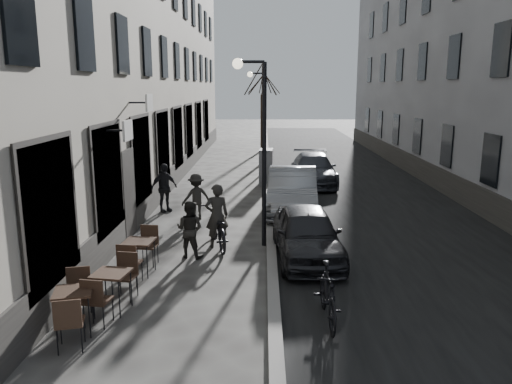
{
  "coord_description": "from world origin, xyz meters",
  "views": [
    {
      "loc": [
        -0.02,
        -7.38,
        4.38
      ],
      "look_at": [
        -0.2,
        4.74,
        1.8
      ],
      "focal_mm": 35.0,
      "sensor_mm": 36.0,
      "label": 1
    }
  ],
  "objects_px": {
    "bistro_set_a": "(74,307)",
    "car_mid": "(292,191)",
    "moped": "(328,295)",
    "streetlamp_near": "(258,133)",
    "bistro_set_c": "(139,254)",
    "pedestrian_near": "(190,229)",
    "pedestrian_mid": "(196,197)",
    "streetlamp_far": "(261,111)",
    "car_near": "(307,233)",
    "tree_far": "(263,82)",
    "bicycle": "(217,228)",
    "pedestrian_far": "(164,188)",
    "tree_near": "(262,81)",
    "car_far": "(313,169)",
    "utility_cabinet": "(266,167)",
    "bistro_set_b": "(112,288)"
  },
  "relations": [
    {
      "from": "streetlamp_near",
      "to": "tree_near",
      "type": "xyz_separation_m",
      "value": [
        0.07,
        15.0,
        1.5
      ]
    },
    {
      "from": "utility_cabinet",
      "to": "moped",
      "type": "height_order",
      "value": "utility_cabinet"
    },
    {
      "from": "car_far",
      "to": "pedestrian_mid",
      "type": "bearing_deg",
      "value": -125.2
    },
    {
      "from": "bistro_set_a",
      "to": "bistro_set_c",
      "type": "relative_size",
      "value": 1.0
    },
    {
      "from": "car_far",
      "to": "bicycle",
      "type": "bearing_deg",
      "value": -110.38
    },
    {
      "from": "pedestrian_near",
      "to": "tree_near",
      "type": "bearing_deg",
      "value": -79.22
    },
    {
      "from": "car_mid",
      "to": "moped",
      "type": "xyz_separation_m",
      "value": [
        0.2,
        -8.41,
        -0.23
      ]
    },
    {
      "from": "bistro_set_a",
      "to": "car_mid",
      "type": "relative_size",
      "value": 0.36
    },
    {
      "from": "tree_far",
      "to": "car_mid",
      "type": "distance_m",
      "value": 17.68
    },
    {
      "from": "bistro_set_a",
      "to": "car_far",
      "type": "height_order",
      "value": "car_far"
    },
    {
      "from": "bicycle",
      "to": "pedestrian_far",
      "type": "bearing_deg",
      "value": -76.2
    },
    {
      "from": "tree_far",
      "to": "bistro_set_b",
      "type": "distance_m",
      "value": 25.72
    },
    {
      "from": "bistro_set_b",
      "to": "pedestrian_mid",
      "type": "distance_m",
      "value": 7.06
    },
    {
      "from": "bistro_set_a",
      "to": "bicycle",
      "type": "distance_m",
      "value": 5.39
    },
    {
      "from": "bistro_set_c",
      "to": "pedestrian_near",
      "type": "distance_m",
      "value": 1.61
    },
    {
      "from": "bistro_set_b",
      "to": "pedestrian_far",
      "type": "distance_m",
      "value": 8.06
    },
    {
      "from": "pedestrian_near",
      "to": "pedestrian_mid",
      "type": "relative_size",
      "value": 0.98
    },
    {
      "from": "tree_near",
      "to": "pedestrian_mid",
      "type": "height_order",
      "value": "tree_near"
    },
    {
      "from": "pedestrian_far",
      "to": "moped",
      "type": "distance_m",
      "value": 9.68
    },
    {
      "from": "bistro_set_b",
      "to": "car_near",
      "type": "relative_size",
      "value": 0.42
    },
    {
      "from": "car_far",
      "to": "streetlamp_far",
      "type": "bearing_deg",
      "value": 129.79
    },
    {
      "from": "streetlamp_near",
      "to": "streetlamp_far",
      "type": "relative_size",
      "value": 1.0
    },
    {
      "from": "streetlamp_far",
      "to": "car_mid",
      "type": "distance_m",
      "value": 8.63
    },
    {
      "from": "streetlamp_near",
      "to": "car_mid",
      "type": "distance_m",
      "value": 4.62
    },
    {
      "from": "pedestrian_far",
      "to": "moped",
      "type": "xyz_separation_m",
      "value": [
        4.73,
        -8.44,
        -0.31
      ]
    },
    {
      "from": "utility_cabinet",
      "to": "car_near",
      "type": "bearing_deg",
      "value": -80.58
    },
    {
      "from": "pedestrian_far",
      "to": "car_far",
      "type": "relative_size",
      "value": 0.37
    },
    {
      "from": "tree_far",
      "to": "bistro_set_c",
      "type": "distance_m",
      "value": 23.75
    },
    {
      "from": "bistro_set_c",
      "to": "car_far",
      "type": "distance_m",
      "value": 12.37
    },
    {
      "from": "tree_near",
      "to": "pedestrian_near",
      "type": "bearing_deg",
      "value": -96.5
    },
    {
      "from": "tree_far",
      "to": "pedestrian_near",
      "type": "xyz_separation_m",
      "value": [
        -1.82,
        -22.0,
        -3.91
      ]
    },
    {
      "from": "tree_far",
      "to": "bicycle",
      "type": "distance_m",
      "value": 21.58
    },
    {
      "from": "bicycle",
      "to": "pedestrian_mid",
      "type": "relative_size",
      "value": 1.35
    },
    {
      "from": "pedestrian_near",
      "to": "car_near",
      "type": "relative_size",
      "value": 0.38
    },
    {
      "from": "bistro_set_c",
      "to": "tree_far",
      "type": "bearing_deg",
      "value": 88.38
    },
    {
      "from": "streetlamp_near",
      "to": "car_near",
      "type": "distance_m",
      "value": 2.99
    },
    {
      "from": "bistro_set_c",
      "to": "bicycle",
      "type": "xyz_separation_m",
      "value": [
        1.66,
        2.06,
        0.04
      ]
    },
    {
      "from": "bistro_set_b",
      "to": "pedestrian_near",
      "type": "relative_size",
      "value": 1.11
    },
    {
      "from": "bicycle",
      "to": "car_near",
      "type": "bearing_deg",
      "value": 143.72
    },
    {
      "from": "tree_far",
      "to": "utility_cabinet",
      "type": "bearing_deg",
      "value": -89.05
    },
    {
      "from": "streetlamp_near",
      "to": "bistro_set_c",
      "type": "distance_m",
      "value": 4.44
    },
    {
      "from": "bistro_set_b",
      "to": "bicycle",
      "type": "xyz_separation_m",
      "value": [
        1.71,
        4.07,
        0.05
      ]
    },
    {
      "from": "streetlamp_far",
      "to": "bistro_set_b",
      "type": "xyz_separation_m",
      "value": [
        -2.83,
        -16.22,
        -2.67
      ]
    },
    {
      "from": "moped",
      "to": "bistro_set_a",
      "type": "bearing_deg",
      "value": -175.42
    },
    {
      "from": "streetlamp_far",
      "to": "car_near",
      "type": "bearing_deg",
      "value": -84.42
    },
    {
      "from": "pedestrian_mid",
      "to": "tree_near",
      "type": "bearing_deg",
      "value": -124.16
    },
    {
      "from": "tree_far",
      "to": "car_far",
      "type": "xyz_separation_m",
      "value": [
        2.35,
        -11.99,
        -3.98
      ]
    },
    {
      "from": "tree_far",
      "to": "pedestrian_near",
      "type": "bearing_deg",
      "value": -94.74
    },
    {
      "from": "streetlamp_far",
      "to": "bicycle",
      "type": "bearing_deg",
      "value": -95.28
    },
    {
      "from": "car_far",
      "to": "bistro_set_a",
      "type": "bearing_deg",
      "value": -111.08
    }
  ]
}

